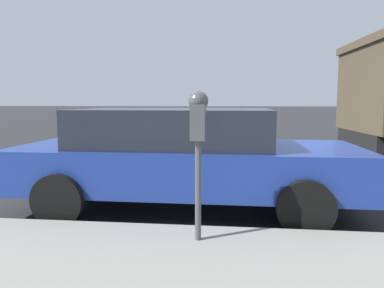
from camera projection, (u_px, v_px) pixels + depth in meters
The scene contains 3 objects.
ground_plane at pixel (220, 191), 6.26m from camera, with size 220.00×220.00×0.00m, color #2B2B2D.
parking_meter at pixel (198, 127), 3.55m from camera, with size 0.21×0.19×1.45m.
car_blue at pixel (184, 155), 5.19m from camera, with size 2.15×4.63×1.38m.
Camera 1 is at (-6.14, -0.23, 1.49)m, focal length 35.00 mm.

